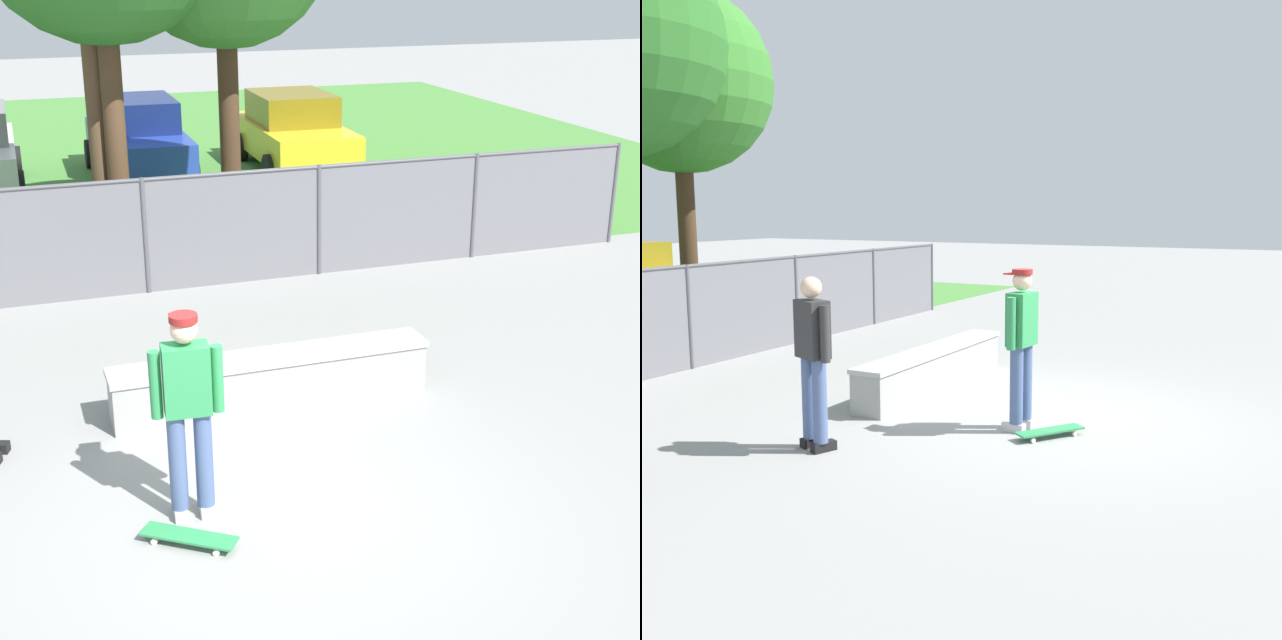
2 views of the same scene
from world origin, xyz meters
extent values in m
plane|color=gray|center=(0.00, 0.00, 0.00)|extent=(80.00, 80.00, 0.00)
cube|color=#999993|center=(0.62, 1.92, 0.26)|extent=(3.37, 0.44, 0.52)
cube|color=#ADADA8|center=(0.62, 1.92, 0.55)|extent=(3.41, 0.48, 0.06)
cube|color=beige|center=(-0.74, 0.12, 0.05)|extent=(0.13, 0.27, 0.10)
cube|color=beige|center=(-0.52, 0.10, 0.05)|extent=(0.13, 0.27, 0.10)
cylinder|color=#475B89|center=(-0.74, 0.09, 0.54)|extent=(0.15, 0.15, 0.88)
cylinder|color=#475B89|center=(-0.52, 0.07, 0.54)|extent=(0.15, 0.15, 0.88)
cube|color=#2D8C4C|center=(-0.63, 0.08, 1.28)|extent=(0.40, 0.25, 0.60)
cylinder|color=#2D8C4C|center=(-0.88, 0.10, 1.26)|extent=(0.10, 0.10, 0.58)
cylinder|color=#2D8C4C|center=(-0.38, 0.06, 1.26)|extent=(0.10, 0.10, 0.58)
sphere|color=beige|center=(-0.63, 0.08, 1.71)|extent=(0.22, 0.22, 0.22)
cylinder|color=maroon|center=(-0.63, 0.08, 1.81)|extent=(0.23, 0.23, 0.06)
cube|color=maroon|center=(-0.62, 0.21, 1.78)|extent=(0.21, 0.14, 0.02)
cube|color=#2D8C4C|center=(-0.75, -0.33, 0.08)|extent=(0.76, 0.63, 0.02)
cube|color=#B2B2B7|center=(-0.53, -0.49, 0.06)|extent=(0.13, 0.15, 0.02)
cube|color=#B2B2B7|center=(-0.97, -0.17, 0.06)|extent=(0.13, 0.15, 0.02)
cylinder|color=silver|center=(-0.58, -0.55, 0.03)|extent=(0.06, 0.06, 0.05)
cylinder|color=silver|center=(-0.48, -0.42, 0.03)|extent=(0.06, 0.06, 0.05)
cylinder|color=silver|center=(-1.02, -0.23, 0.03)|extent=(0.06, 0.06, 0.05)
cylinder|color=silver|center=(-0.92, -0.10, 0.03)|extent=(0.06, 0.06, 0.05)
cylinder|color=#4C4C51|center=(0.00, 5.95, 0.82)|extent=(0.07, 0.07, 1.65)
cylinder|color=#4C4C51|center=(2.56, 5.95, 0.82)|extent=(0.07, 0.07, 1.65)
cylinder|color=#4C4C51|center=(5.11, 5.95, 0.82)|extent=(0.07, 0.07, 1.65)
cylinder|color=#4C4C51|center=(7.67, 5.95, 0.82)|extent=(0.07, 0.07, 1.65)
cylinder|color=#4C4C51|center=(0.00, 5.95, 1.62)|extent=(15.34, 0.05, 0.05)
cube|color=slate|center=(0.00, 5.95, 0.82)|extent=(15.34, 0.01, 1.65)
cylinder|color=#47301E|center=(1.70, 7.74, 1.77)|extent=(0.32, 0.32, 3.54)
sphere|color=#337528|center=(1.70, 7.74, 4.79)|extent=(3.33, 3.33, 3.33)
cylinder|color=black|center=(5.34, 11.79, 0.32)|extent=(0.24, 0.65, 0.64)
cube|color=black|center=(-2.19, 1.81, 0.05)|extent=(0.28, 0.20, 0.10)
cube|color=black|center=(-2.27, 1.61, 0.05)|extent=(0.28, 0.20, 0.10)
cylinder|color=#475B89|center=(-2.22, 1.82, 0.54)|extent=(0.15, 0.15, 0.88)
cylinder|color=#475B89|center=(-2.30, 1.62, 0.54)|extent=(0.15, 0.15, 0.88)
cube|color=#2D2D2D|center=(-2.26, 1.72, 1.28)|extent=(0.35, 0.43, 0.60)
cylinder|color=#2D2D2D|center=(-2.17, 1.95, 1.26)|extent=(0.10, 0.10, 0.58)
cylinder|color=#2D2D2D|center=(-2.35, 1.49, 1.26)|extent=(0.10, 0.10, 0.58)
sphere|color=beige|center=(-2.26, 1.72, 1.71)|extent=(0.22, 0.22, 0.22)
camera|label=1|loc=(-1.92, -6.86, 4.48)|focal=53.44mm
camera|label=2|loc=(-8.23, -3.09, 2.51)|focal=41.69mm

